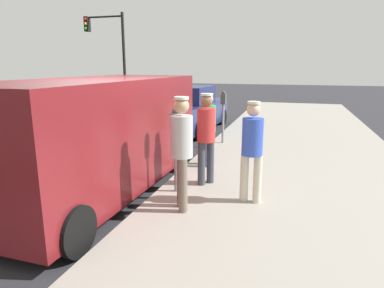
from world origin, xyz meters
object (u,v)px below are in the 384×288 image
Objects in this scene: parking_meter_near at (176,136)px; parking_meter_far at (223,108)px; parked_van at (98,133)px; pedestrian_in_green at (208,125)px; pedestrian_in_red at (206,133)px; traffic_light_corner at (110,45)px; parked_sedan_ahead at (189,110)px; pedestrian_in_gray at (182,146)px; pedestrian_in_blue at (252,146)px.

parking_meter_far is at bearing 90.00° from parking_meter_near.
pedestrian_in_green is at bearing 48.25° from parked_van.
traffic_light_corner is at bearing 126.65° from pedestrian_in_red.
parked_van is at bearing -61.35° from traffic_light_corner.
traffic_light_corner is (-8.24, 10.22, 2.43)m from pedestrian_in_green.
parking_meter_far is at bearing 96.53° from pedestrian_in_red.
pedestrian_in_gray is at bearing -73.54° from parked_sedan_ahead.
parking_meter_far is 4.88m from pedestrian_in_gray.
pedestrian_in_blue is 0.37× the size of parked_sedan_ahead.
parked_sedan_ahead is (-1.80, 2.41, -0.43)m from parking_meter_far.
traffic_light_corner reaches higher than parked_sedan_ahead.
pedestrian_in_gray is (-1.00, -0.62, 0.07)m from pedestrian_in_blue.
parking_meter_far is 0.88× the size of pedestrian_in_red.
pedestrian_in_red is (0.41, -3.61, -0.03)m from parking_meter_far.
parking_meter_near is 0.93× the size of pedestrian_in_green.
parked_van is at bearing -109.49° from parking_meter_far.
parking_meter_far is at bearing -53.29° from parked_sedan_ahead.
parked_van is 6.67m from parked_sedan_ahead.
parked_van is at bearing 161.08° from pedestrian_in_gray.
pedestrian_in_green is at bearing -51.12° from traffic_light_corner.
traffic_light_corner is at bearing 118.65° from parked_van.
pedestrian_in_blue is at bearing -57.11° from pedestrian_in_green.
parked_van is at bearing -87.41° from parked_sedan_ahead.
parking_meter_far is at bearing 94.13° from pedestrian_in_gray.
pedestrian_in_green is 0.31× the size of parked_van.
pedestrian_in_blue is (0.94, -0.64, -0.04)m from pedestrian_in_red.
parked_van reaches higher than pedestrian_in_blue.
pedestrian_in_green is at bearing 85.24° from parking_meter_near.
pedestrian_in_blue reaches higher than parking_meter_far.
parked_van is (-1.50, -0.08, -0.03)m from parking_meter_near.
parked_van is 13.95m from traffic_light_corner.
parked_sedan_ahead is (-1.80, 6.57, -0.43)m from parking_meter_near.
parking_meter_far reaches higher than parked_sedan_ahead.
pedestrian_in_red is 1.14m from pedestrian_in_blue.
pedestrian_in_gray is 2.49m from pedestrian_in_green.
pedestrian_in_gray is 0.34× the size of parked_van.
pedestrian_in_red is 6.43m from parked_sedan_ahead.
pedestrian_in_red is 1.06× the size of pedestrian_in_green.
pedestrian_in_red is 1.27m from pedestrian_in_gray.
parking_meter_near is 1.50m from parked_van.
pedestrian_in_gray is at bearing -85.27° from pedestrian_in_green.
traffic_light_corner reaches higher than pedestrian_in_green.
traffic_light_corner reaches higher than pedestrian_in_blue.
parking_meter_near reaches higher than parked_sedan_ahead.
parking_meter_near is at bearing -90.00° from parking_meter_far.
parking_meter_far is 0.93× the size of pedestrian_in_green.
pedestrian_in_red is at bearing -69.82° from parked_sedan_ahead.
pedestrian_in_red reaches higher than parked_sedan_ahead.
parking_meter_far is 0.34× the size of parked_sedan_ahead.
traffic_light_corner is (-9.44, 12.08, 2.40)m from pedestrian_in_blue.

